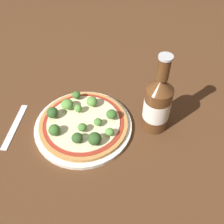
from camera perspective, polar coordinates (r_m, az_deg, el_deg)
ground_plane at (r=0.74m, az=-5.22°, el=-3.92°), size 3.00×3.00×0.00m
plate at (r=0.74m, az=-6.24°, el=-3.13°), size 0.27×0.27×0.01m
pizza at (r=0.73m, az=-6.21°, el=-2.43°), size 0.25×0.25×0.01m
broccoli_floret_0 at (r=0.70m, az=-12.42°, el=-3.85°), size 0.03×0.03×0.03m
broccoli_floret_1 at (r=0.68m, az=-7.58°, el=-5.62°), size 0.03×0.03×0.03m
broccoli_floret_2 at (r=0.74m, az=-7.39°, el=0.80°), size 0.02×0.02×0.03m
broccoli_floret_3 at (r=0.75m, az=-4.41°, el=2.31°), size 0.03×0.03×0.03m
broccoli_floret_4 at (r=0.67m, az=-3.79°, el=-5.84°), size 0.03×0.03×0.03m
broccoli_floret_5 at (r=0.72m, az=-0.09°, el=-0.50°), size 0.03×0.03×0.03m
broccoli_floret_6 at (r=0.68m, az=-0.51°, el=-4.34°), size 0.02×0.02×0.02m
broccoli_floret_7 at (r=0.71m, az=-3.02°, el=-1.93°), size 0.02×0.02×0.02m
broccoli_floret_8 at (r=0.74m, az=-12.81°, el=-0.15°), size 0.03×0.03×0.03m
broccoli_floret_9 at (r=0.78m, az=-7.75°, el=3.68°), size 0.02×0.02×0.03m
broccoli_floret_10 at (r=0.75m, az=-9.73°, el=1.69°), size 0.03×0.03×0.03m
broccoli_floret_11 at (r=0.69m, az=-6.49°, el=-3.35°), size 0.02×0.02×0.03m
beer_bottle at (r=0.70m, az=9.86°, el=1.86°), size 0.07×0.07×0.24m
fork at (r=0.80m, az=-20.42°, el=-2.87°), size 0.02×0.17×0.00m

